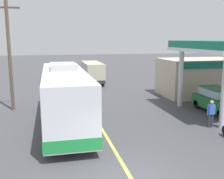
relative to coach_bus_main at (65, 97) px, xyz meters
name	(u,v)px	position (x,y,z in m)	size (l,w,h in m)	color
ground	(78,88)	(2.03, 12.35, -1.72)	(120.00, 120.00, 0.00)	#424247
lane_divider_stripe	(83,97)	(2.03, 7.35, -1.72)	(0.16, 50.00, 0.01)	#D8CC4C
coach_bus_main	(65,97)	(0.00, 0.00, 0.00)	(2.60, 11.04, 3.69)	silver
gas_station_roadside	(212,70)	(12.76, 4.05, 0.91)	(9.10, 11.95, 5.10)	#147259
car_at_pump	(217,99)	(10.71, 0.13, -0.71)	(1.70, 4.20, 1.82)	#1E602D
minibus_opposing_lane	(92,71)	(4.12, 15.21, -0.25)	(2.04, 6.13, 2.44)	#BFB799
pedestrian_near_pump	(211,112)	(8.43, -2.63, -0.79)	(0.55, 0.22, 1.66)	#33333F
car_trailing_behind_bus	(53,71)	(-0.43, 20.04, -0.71)	(1.70, 4.20, 1.82)	#1E602D
utility_pole_roadside	(9,54)	(-3.61, 4.29, 2.45)	(1.80, 0.24, 7.98)	brown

